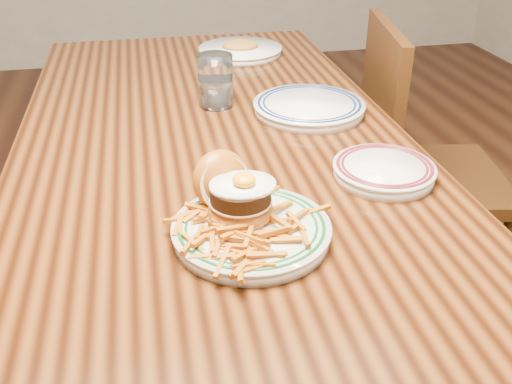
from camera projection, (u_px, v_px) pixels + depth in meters
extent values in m
plane|color=black|center=(221.00, 364.00, 1.67)|extent=(6.00, 6.00, 0.00)
cube|color=black|center=(211.00, 138.00, 1.30)|extent=(0.85, 1.60, 0.05)
cylinder|color=black|center=(88.00, 157.00, 2.06)|extent=(0.07, 0.07, 0.70)
cylinder|color=black|center=(284.00, 140.00, 2.18)|extent=(0.07, 0.07, 0.70)
cylinder|color=#40210D|center=(29.00, 362.00, 1.39)|extent=(0.04, 0.04, 0.44)
cube|color=#40210D|center=(433.00, 180.00, 1.75)|extent=(0.49, 0.49, 0.04)
cube|color=#40210D|center=(380.00, 105.00, 1.62)|extent=(0.11, 0.42, 0.45)
cylinder|color=#40210D|center=(460.00, 210.00, 2.02)|extent=(0.04, 0.04, 0.41)
cylinder|color=#40210D|center=(359.00, 211.00, 2.01)|extent=(0.04, 0.04, 0.41)
cylinder|color=#40210D|center=(498.00, 273.00, 1.71)|extent=(0.04, 0.04, 0.41)
cylinder|color=#40210D|center=(379.00, 274.00, 1.70)|extent=(0.04, 0.04, 0.41)
cylinder|color=white|center=(251.00, 233.00, 0.91)|extent=(0.25, 0.25, 0.02)
cylinder|color=white|center=(251.00, 227.00, 0.90)|extent=(0.25, 0.25, 0.01)
torus|color=#0D4A1B|center=(251.00, 226.00, 0.90)|extent=(0.24, 0.24, 0.01)
torus|color=#0D4A1B|center=(251.00, 226.00, 0.90)|extent=(0.21, 0.21, 0.00)
ellipsoid|color=#A85E15|center=(241.00, 210.00, 0.92)|extent=(0.11, 0.11, 0.05)
cylinder|color=beige|center=(241.00, 201.00, 0.91)|extent=(0.10, 0.10, 0.00)
cylinder|color=black|center=(240.00, 193.00, 0.90)|extent=(0.10, 0.10, 0.02)
ellipsoid|color=white|center=(243.00, 185.00, 0.89)|extent=(0.11, 0.09, 0.01)
ellipsoid|color=#FF9705|center=(244.00, 180.00, 0.88)|extent=(0.04, 0.04, 0.02)
ellipsoid|color=#A85E15|center=(221.00, 179.00, 0.94)|extent=(0.13, 0.12, 0.11)
cylinder|color=beige|center=(226.00, 184.00, 0.93)|extent=(0.10, 0.07, 0.09)
cylinder|color=white|center=(383.00, 173.00, 1.08)|extent=(0.19, 0.19, 0.02)
cylinder|color=white|center=(384.00, 167.00, 1.07)|extent=(0.19, 0.19, 0.01)
torus|color=maroon|center=(384.00, 166.00, 1.07)|extent=(0.18, 0.18, 0.01)
torus|color=maroon|center=(384.00, 166.00, 1.07)|extent=(0.16, 0.16, 0.01)
cube|color=silver|center=(393.00, 163.00, 1.09)|extent=(0.12, 0.06, 0.00)
cylinder|color=white|center=(309.00, 109.00, 1.36)|extent=(0.26, 0.26, 0.02)
cylinder|color=white|center=(309.00, 104.00, 1.36)|extent=(0.27, 0.27, 0.01)
torus|color=#0D1D45|center=(309.00, 103.00, 1.36)|extent=(0.25, 0.25, 0.01)
torus|color=#0D1D45|center=(309.00, 103.00, 1.36)|extent=(0.22, 0.22, 0.01)
cylinder|color=white|center=(216.00, 81.00, 1.38)|extent=(0.08, 0.08, 0.13)
cylinder|color=silver|center=(216.00, 92.00, 1.39)|extent=(0.07, 0.07, 0.06)
cylinder|color=white|center=(240.00, 52.00, 1.78)|extent=(0.25, 0.25, 0.02)
cylinder|color=white|center=(240.00, 48.00, 1.77)|extent=(0.26, 0.26, 0.01)
ellipsoid|color=#A77B2F|center=(240.00, 45.00, 1.77)|extent=(0.11, 0.09, 0.03)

